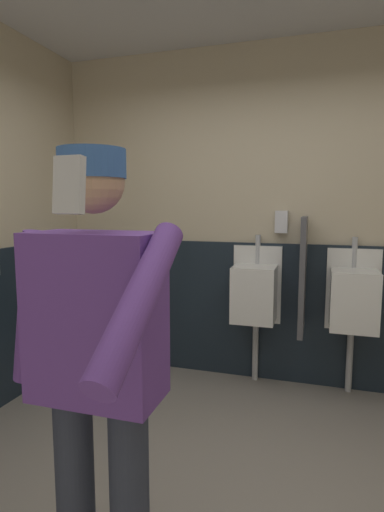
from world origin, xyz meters
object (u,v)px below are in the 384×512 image
Objects in this scene: urinal_left at (255,293)px; soap_dispenser at (281,222)px; urinal_middle at (353,299)px; person at (96,354)px; cell_phone at (69,185)px.

soap_dispenser reaches higher than urinal_left.
urinal_middle is (0.75, 0.00, 0.00)m from urinal_left.
soap_dispenser is at bearing 168.03° from urinal_middle.
soap_dispenser is (0.42, 2.20, 0.37)m from person.
cell_phone is (0.02, -2.58, 0.75)m from urinal_left.
urinal_middle is 2.78m from cell_phone.
urinal_middle is at bearing -11.97° from soap_dispenser.
person is 15.15× the size of cell_phone.
person reaches higher than urinal_middle.
cell_phone reaches higher than urinal_left.
soap_dispenser is at bearing 79.26° from person.
cell_phone is at bearing -63.05° from person.
cell_phone is at bearing -93.43° from soap_dispenser.
urinal_middle is 2.31m from person.
urinal_middle is at bearing 0.00° from urinal_left.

